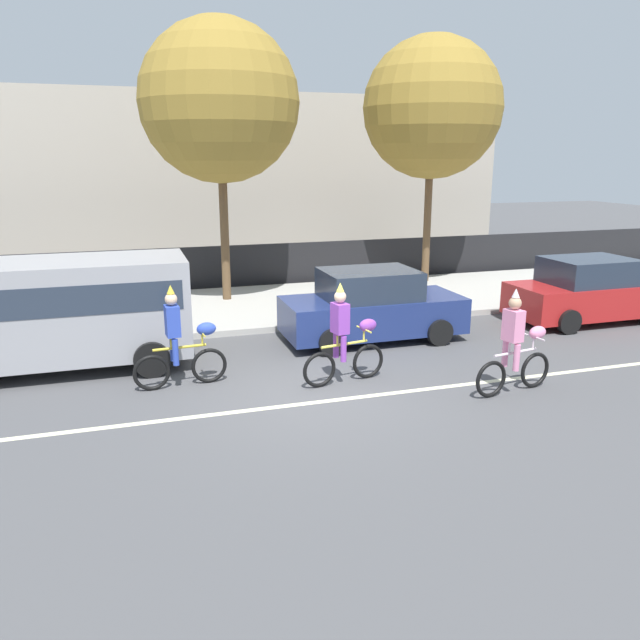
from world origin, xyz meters
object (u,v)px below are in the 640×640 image
(parked_car_navy, at_px, (372,307))
(parade_cyclist_pink, at_px, (516,347))
(parade_cyclist_cobalt, at_px, (180,343))
(parade_cyclist_purple, at_px, (345,339))
(parked_car_red, at_px, (589,292))
(parked_van_grey, at_px, (60,306))

(parked_car_navy, bearing_deg, parade_cyclist_pink, -72.77)
(parade_cyclist_pink, bearing_deg, parade_cyclist_cobalt, 159.75)
(parade_cyclist_cobalt, bearing_deg, parade_cyclist_purple, -13.45)
(parked_car_red, height_order, parked_car_navy, same)
(parade_cyclist_pink, height_order, parked_car_red, parade_cyclist_pink)
(parked_car_red, bearing_deg, parked_car_navy, 179.07)
(parade_cyclist_purple, distance_m, parade_cyclist_pink, 3.05)
(parade_cyclist_cobalt, relative_size, parked_car_navy, 0.47)
(parked_van_grey, xyz_separation_m, parked_car_navy, (6.58, 0.06, -0.50))
(parade_cyclist_pink, relative_size, parked_car_red, 0.47)
(parade_cyclist_pink, distance_m, parked_car_navy, 4.03)
(parade_cyclist_cobalt, bearing_deg, parade_cyclist_pink, -20.25)
(parade_cyclist_pink, bearing_deg, parade_cyclist_purple, 153.04)
(parade_cyclist_cobalt, relative_size, parked_car_red, 0.47)
(parade_cyclist_cobalt, bearing_deg, parked_van_grey, 141.22)
(parked_van_grey, xyz_separation_m, parked_car_red, (12.51, -0.03, -0.50))
(parade_cyclist_cobalt, relative_size, parade_cyclist_purple, 1.00)
(parade_cyclist_pink, bearing_deg, parked_van_grey, 154.01)
(parade_cyclist_purple, relative_size, parade_cyclist_pink, 1.00)
(parade_cyclist_purple, relative_size, parked_van_grey, 0.38)
(parade_cyclist_cobalt, height_order, parked_van_grey, parked_van_grey)
(parked_car_navy, bearing_deg, parade_cyclist_cobalt, -158.40)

